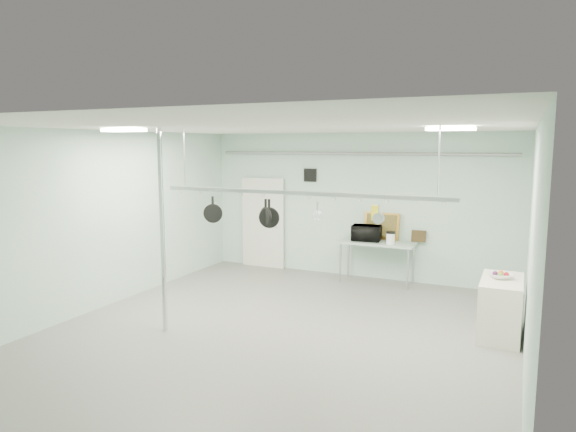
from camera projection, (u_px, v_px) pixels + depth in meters
The scene contains 25 objects.
floor at pixel (278, 334), 8.02m from camera, with size 8.00×8.00×0.00m, color gray.
ceiling at pixel (277, 128), 7.58m from camera, with size 7.00×8.00×0.02m, color silver.
back_wall at pixel (356, 206), 11.39m from camera, with size 7.00×0.02×3.20m, color silver.
right_wall at pixel (530, 254), 6.35m from camera, with size 0.02×8.00×3.20m, color silver.
door at pixel (263, 224), 12.38m from camera, with size 1.10×0.10×2.20m, color silver.
wall_vent at pixel (310, 175), 11.74m from camera, with size 0.30×0.04×0.30m, color black.
conduit_pipe at pixel (356, 154), 11.15m from camera, with size 0.07×0.07×6.60m, color gray.
chrome_pole at pixel (162, 232), 7.97m from camera, with size 0.08×0.08×3.20m, color silver.
prep_table at pixel (377, 245), 10.89m from camera, with size 1.60×0.70×0.91m.
side_cabinet at pixel (501, 308), 7.91m from camera, with size 0.60×1.20×0.90m, color silver.
pot_rack at pixel (297, 191), 7.90m from camera, with size 4.80×0.06×1.00m.
light_panel_left at pixel (124, 130), 7.78m from camera, with size 0.65×0.30×0.05m, color white.
light_panel_right at pixel (451, 129), 7.13m from camera, with size 0.65×0.30×0.05m, color white.
microwave at pixel (367, 233), 10.95m from camera, with size 0.60×0.41×0.33m, color black.
coffee_canister at pixel (390, 239), 10.58m from camera, with size 0.18×0.18×0.22m, color white.
painting_large at pixel (381, 226), 11.11m from camera, with size 0.78×0.05×0.58m, color gold.
painting_small at pixel (419, 236), 10.80m from camera, with size 0.30×0.04×0.25m, color #372913.
fruit_bowl at pixel (501, 276), 7.88m from camera, with size 0.34×0.34×0.08m, color white.
skillet_left at pixel (213, 209), 8.60m from camera, with size 0.32×0.06×0.43m, color black, non-canonical shape.
skillet_mid at pixel (266, 212), 8.18m from camera, with size 0.30×0.06×0.42m, color black, non-canonical shape.
skillet_right at pixel (269, 213), 8.16m from camera, with size 0.33×0.06×0.45m, color black, non-canonical shape.
whisk at pixel (317, 211), 7.80m from camera, with size 0.15×0.15×0.29m, color #ACADB0, non-canonical shape.
grater at pixel (375, 213), 7.43m from camera, with size 0.10×0.02×0.25m, color orange, non-canonical shape.
saucepan at pixel (379, 214), 7.40m from camera, with size 0.16×0.09×0.28m, color silver, non-canonical shape.
fruit_cluster at pixel (501, 273), 7.88m from camera, with size 0.24×0.24×0.09m, color #A90F1C, non-canonical shape.
Camera 1 is at (3.38, -6.91, 2.94)m, focal length 32.00 mm.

